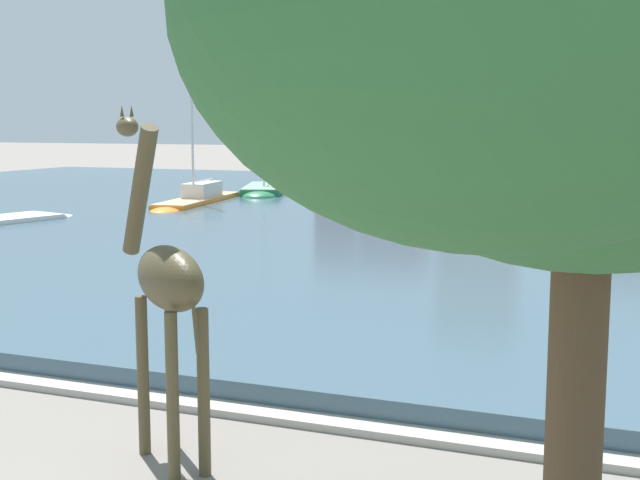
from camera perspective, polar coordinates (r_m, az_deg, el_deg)
name	(u,v)px	position (r m, az deg, el deg)	size (l,w,h in m)	color
harbor_water	(496,218)	(39.42, 11.73, 1.42)	(89.07, 53.79, 0.43)	#3D5666
quay_edge_coping	(201,405)	(13.96, -7.99, -10.91)	(89.07, 0.50, 0.12)	#ADA89E
giraffe_statue	(166,283)	(11.38, -10.28, -2.87)	(2.39, 2.00, 4.78)	#4C4228
sailboat_teal	(359,179)	(61.56, 2.60, 4.07)	(3.42, 8.27, 6.69)	teal
sailboat_green	(264,193)	(50.01, -3.79, 3.17)	(4.56, 7.88, 8.27)	#236B42
sailboat_orange	(194,202)	(44.14, -8.44, 2.53)	(3.12, 9.81, 9.25)	orange
shade_tree	(606,8)	(5.98, 18.61, 14.50)	(5.47, 5.37, 7.06)	brown
townhouse_corner_house	(375,127)	(71.92, 3.72, 7.57)	(8.52, 6.71, 8.31)	#8E5142
townhouse_tall_gabled	(483,96)	(69.58, 10.83, 9.46)	(5.98, 5.16, 13.22)	tan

